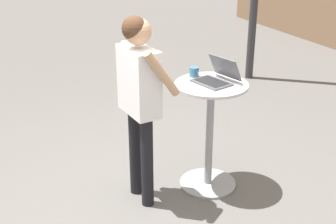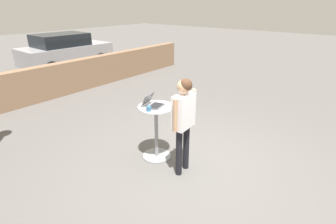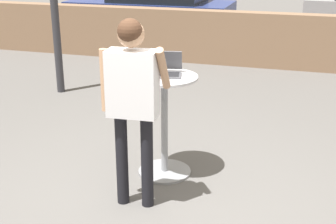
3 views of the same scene
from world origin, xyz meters
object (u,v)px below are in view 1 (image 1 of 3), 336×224
(coffee_mug, at_px, (194,72))
(standing_person, at_px, (139,88))
(cafe_table, at_px, (210,129))
(laptop, at_px, (216,77))

(coffee_mug, xyz_separation_m, standing_person, (0.16, -0.63, 0.00))
(cafe_table, height_order, standing_person, standing_person)
(cafe_table, xyz_separation_m, laptop, (-0.01, 0.06, 0.50))
(laptop, relative_size, coffee_mug, 3.31)
(laptop, xyz_separation_m, coffee_mug, (-0.23, -0.10, -0.01))
(cafe_table, bearing_deg, standing_person, -96.56)
(cafe_table, relative_size, laptop, 2.63)
(standing_person, bearing_deg, coffee_mug, 104.49)
(laptop, bearing_deg, standing_person, -95.01)
(cafe_table, height_order, laptop, laptop)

